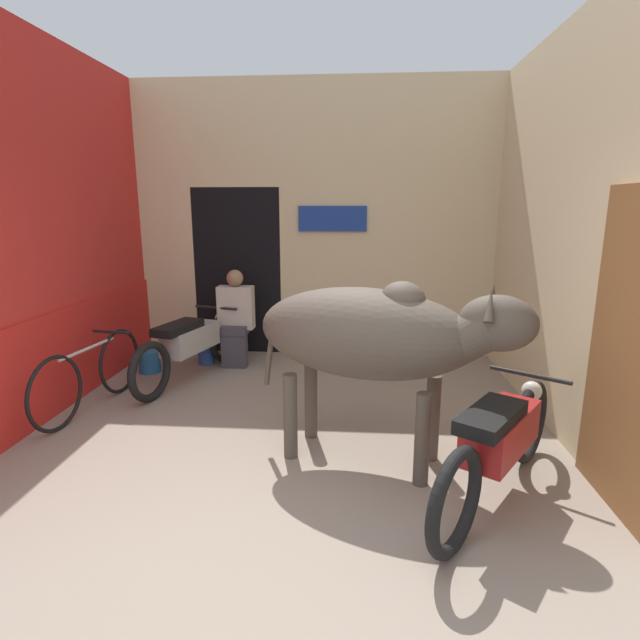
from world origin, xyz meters
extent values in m
plane|color=gray|center=(0.00, 0.00, 0.00)|extent=(30.00, 30.00, 0.00)
cube|color=red|center=(-2.40, 2.05, 1.76)|extent=(0.18, 4.11, 3.51)
cube|color=red|center=(-2.30, 2.05, 0.49)|extent=(0.03, 4.11, 0.98)
cube|color=beige|center=(0.00, 4.20, 2.85)|extent=(4.62, 0.18, 1.32)
cube|color=beige|center=(-1.96, 4.20, 1.10)|extent=(0.70, 0.18, 2.19)
cube|color=beige|center=(0.93, 4.20, 1.10)|extent=(2.76, 0.18, 2.19)
cube|color=black|center=(-1.03, 4.56, 1.10)|extent=(1.16, 0.90, 2.19)
cube|color=navy|center=(0.24, 4.09, 1.80)|extent=(0.87, 0.03, 0.32)
cube|color=beige|center=(2.40, 2.05, 1.76)|extent=(0.18, 4.11, 3.51)
cube|color=brown|center=(2.30, 0.74, 1.05)|extent=(0.05, 1.00, 2.10)
ellipsoid|color=#4C4238|center=(0.62, 1.25, 1.03)|extent=(1.82, 1.22, 0.69)
ellipsoid|color=#4C4238|center=(0.89, 1.16, 1.31)|extent=(0.40, 0.38, 0.25)
cylinder|color=#4C4238|center=(1.35, 1.01, 1.08)|extent=(0.54, 0.45, 0.46)
ellipsoid|color=#4C4238|center=(1.52, 0.95, 1.19)|extent=(0.60, 0.48, 0.39)
cylinder|color=#4C4238|center=(-0.14, 1.50, 0.81)|extent=(0.14, 0.08, 0.62)
cylinder|color=#4C4238|center=(1.17, 1.27, 0.35)|extent=(0.11, 0.11, 0.69)
cylinder|color=#4C4238|center=(1.04, 0.90, 0.35)|extent=(0.11, 0.11, 0.69)
cylinder|color=#4C4238|center=(0.19, 1.60, 0.35)|extent=(0.11, 0.11, 0.69)
cylinder|color=#4C4238|center=(0.06, 1.23, 0.35)|extent=(0.11, 0.11, 0.69)
cone|color=#473D33|center=(1.51, 1.09, 1.34)|extent=(0.12, 0.18, 0.24)
cone|color=#473D33|center=(1.43, 0.84, 1.34)|extent=(0.12, 0.18, 0.24)
torus|color=black|center=(1.14, 0.17, 0.33)|extent=(0.44, 0.58, 0.65)
torus|color=black|center=(1.93, 1.31, 0.33)|extent=(0.44, 0.58, 0.65)
cube|color=maroon|center=(1.53, 0.74, 0.50)|extent=(0.66, 0.79, 0.28)
cube|color=black|center=(1.42, 0.57, 0.68)|extent=(0.56, 0.65, 0.09)
cylinder|color=black|center=(1.84, 1.18, 0.75)|extent=(0.50, 0.36, 0.03)
sphere|color=silver|center=(1.90, 1.26, 0.60)|extent=(0.15, 0.15, 0.15)
torus|color=black|center=(-1.52, 2.28, 0.31)|extent=(0.25, 0.63, 0.63)
torus|color=black|center=(-1.13, 3.68, 0.31)|extent=(0.25, 0.63, 0.63)
cube|color=#9E9993|center=(-1.32, 2.98, 0.48)|extent=(0.49, 0.84, 0.28)
cube|color=black|center=(-1.38, 2.77, 0.66)|extent=(0.42, 0.69, 0.09)
cylinder|color=black|center=(-1.17, 3.52, 0.73)|extent=(0.57, 0.19, 0.03)
sphere|color=silver|center=(-1.14, 3.62, 0.58)|extent=(0.15, 0.15, 0.15)
torus|color=black|center=(-2.07, 1.55, 0.34)|extent=(0.13, 0.69, 0.69)
torus|color=black|center=(-1.95, 2.51, 0.34)|extent=(0.13, 0.69, 0.69)
cylinder|color=#B7B2A8|center=(-2.01, 2.03, 0.62)|extent=(0.13, 0.79, 0.03)
cylinder|color=black|center=(-1.96, 2.42, 0.69)|extent=(0.44, 0.09, 0.03)
cube|color=#3D3842|center=(-0.94, 3.43, 0.20)|extent=(0.31, 0.14, 0.41)
cube|color=#3D3842|center=(-0.94, 3.52, 0.46)|extent=(0.31, 0.32, 0.11)
cube|color=beige|center=(-0.94, 3.59, 0.72)|extent=(0.44, 0.20, 0.53)
sphere|color=#937051|center=(-0.94, 3.59, 1.09)|extent=(0.20, 0.20, 0.20)
cylinder|color=#2856B2|center=(-1.33, 3.55, 0.19)|extent=(0.21, 0.21, 0.37)
cylinder|color=#2856B2|center=(-1.33, 3.55, 0.39)|extent=(0.29, 0.29, 0.04)
cylinder|color=#23669E|center=(-1.91, 3.17, 0.13)|extent=(0.26, 0.26, 0.26)
camera|label=1|loc=(0.57, -2.40, 1.96)|focal=28.00mm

